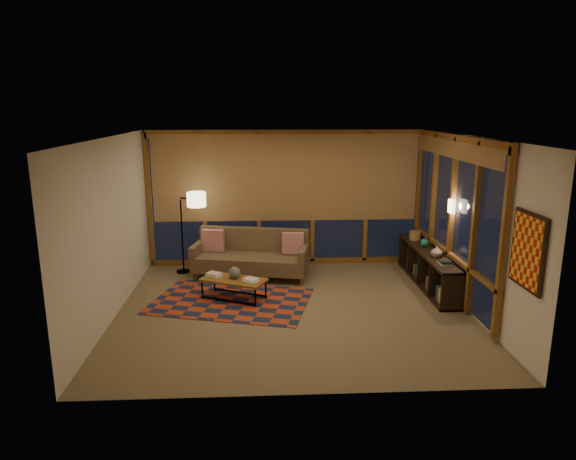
{
  "coord_description": "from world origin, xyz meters",
  "views": [
    {
      "loc": [
        -0.48,
        -7.63,
        3.15
      ],
      "look_at": [
        -0.05,
        0.64,
        1.14
      ],
      "focal_mm": 32.0,
      "sensor_mm": 36.0,
      "label": 1
    }
  ],
  "objects_px": {
    "floor_lamp": "(182,232)",
    "bookshelf": "(428,268)",
    "coffee_table": "(234,289)",
    "sofa": "(251,255)"
  },
  "relations": [
    {
      "from": "bookshelf",
      "to": "floor_lamp",
      "type": "bearing_deg",
      "value": 167.67
    },
    {
      "from": "floor_lamp",
      "to": "bookshelf",
      "type": "xyz_separation_m",
      "value": [
        4.5,
        -0.98,
        -0.49
      ]
    },
    {
      "from": "sofa",
      "to": "coffee_table",
      "type": "distance_m",
      "value": 1.19
    },
    {
      "from": "coffee_table",
      "to": "bookshelf",
      "type": "distance_m",
      "value": 3.49
    },
    {
      "from": "floor_lamp",
      "to": "bookshelf",
      "type": "relative_size",
      "value": 0.63
    },
    {
      "from": "coffee_table",
      "to": "floor_lamp",
      "type": "relative_size",
      "value": 0.66
    },
    {
      "from": "coffee_table",
      "to": "floor_lamp",
      "type": "bearing_deg",
      "value": 149.69
    },
    {
      "from": "floor_lamp",
      "to": "bookshelf",
      "type": "distance_m",
      "value": 4.63
    },
    {
      "from": "floor_lamp",
      "to": "coffee_table",
      "type": "bearing_deg",
      "value": -26.11
    },
    {
      "from": "coffee_table",
      "to": "floor_lamp",
      "type": "xyz_separation_m",
      "value": [
        -1.05,
        1.5,
        0.63
      ]
    }
  ]
}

